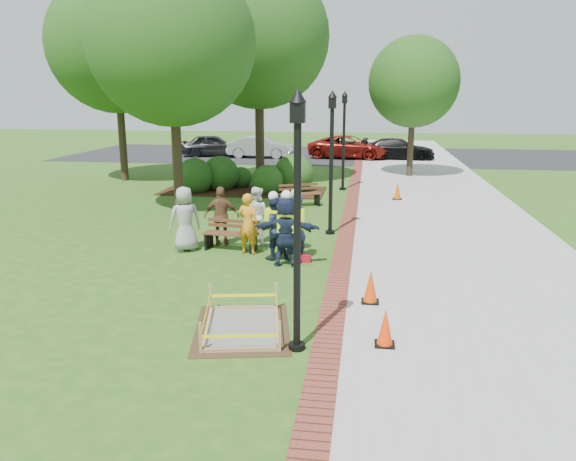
# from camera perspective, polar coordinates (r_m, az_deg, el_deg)

# --- Properties ---
(ground) EXTENTS (100.00, 100.00, 0.00)m
(ground) POSITION_cam_1_polar(r_m,az_deg,el_deg) (12.56, -3.05, -5.66)
(ground) COLOR #285116
(ground) RESTS_ON ground
(sidewalk) EXTENTS (6.00, 60.00, 0.02)m
(sidewalk) POSITION_cam_1_polar(r_m,az_deg,el_deg) (22.17, 14.92, 2.51)
(sidewalk) COLOR #9E9E99
(sidewalk) RESTS_ON ground
(brick_edging) EXTENTS (0.50, 60.00, 0.03)m
(brick_edging) POSITION_cam_1_polar(r_m,az_deg,el_deg) (22.01, 6.49, 2.83)
(brick_edging) COLOR maroon
(brick_edging) RESTS_ON ground
(mulch_bed) EXTENTS (7.00, 3.00, 0.05)m
(mulch_bed) POSITION_cam_1_polar(r_m,az_deg,el_deg) (24.56, -4.52, 4.03)
(mulch_bed) COLOR #381E0F
(mulch_bed) RESTS_ON ground
(parking_lot) EXTENTS (36.00, 12.00, 0.01)m
(parking_lot) POSITION_cam_1_polar(r_m,az_deg,el_deg) (38.90, 4.71, 7.63)
(parking_lot) COLOR black
(parking_lot) RESTS_ON ground
(wet_concrete_pad) EXTENTS (2.11, 2.58, 0.55)m
(wet_concrete_pad) POSITION_cam_1_polar(r_m,az_deg,el_deg) (10.31, -4.70, -8.77)
(wet_concrete_pad) COLOR #47331E
(wet_concrete_pad) RESTS_ON ground
(bench_near) EXTENTS (1.55, 0.69, 0.81)m
(bench_near) POSITION_cam_1_polar(r_m,az_deg,el_deg) (15.37, -5.81, -1.04)
(bench_near) COLOR brown
(bench_near) RESTS_ON ground
(bench_far) EXTENTS (1.60, 1.09, 0.83)m
(bench_far) POSITION_cam_1_polar(r_m,az_deg,el_deg) (21.22, 1.26, 3.19)
(bench_far) COLOR brown
(bench_far) RESTS_ON ground
(cone_front) EXTENTS (0.34, 0.34, 0.67)m
(cone_front) POSITION_cam_1_polar(r_m,az_deg,el_deg) (9.74, 9.85, -9.76)
(cone_front) COLOR black
(cone_front) RESTS_ON ground
(cone_back) EXTENTS (0.36, 0.36, 0.70)m
(cone_back) POSITION_cam_1_polar(r_m,az_deg,el_deg) (11.58, 8.39, -5.73)
(cone_back) COLOR black
(cone_back) RESTS_ON ground
(cone_far) EXTENTS (0.37, 0.37, 0.73)m
(cone_far) POSITION_cam_1_polar(r_m,az_deg,el_deg) (22.91, 11.06, 3.94)
(cone_far) COLOR black
(cone_far) RESTS_ON ground
(toolbox) EXTENTS (0.38, 0.21, 0.19)m
(toolbox) POSITION_cam_1_polar(r_m,az_deg,el_deg) (14.27, 1.56, -2.83)
(toolbox) COLOR red
(toolbox) RESTS_ON ground
(lamp_near) EXTENTS (0.28, 0.28, 4.26)m
(lamp_near) POSITION_cam_1_polar(r_m,az_deg,el_deg) (8.84, 0.95, 2.70)
(lamp_near) COLOR black
(lamp_near) RESTS_ON ground
(lamp_mid) EXTENTS (0.28, 0.28, 4.26)m
(lamp_mid) POSITION_cam_1_polar(r_m,az_deg,el_deg) (16.73, 4.44, 7.94)
(lamp_mid) COLOR black
(lamp_mid) RESTS_ON ground
(lamp_far) EXTENTS (0.28, 0.28, 4.26)m
(lamp_far) POSITION_cam_1_polar(r_m,az_deg,el_deg) (24.69, 5.70, 9.81)
(lamp_far) COLOR black
(lamp_far) RESTS_ON ground
(tree_left) EXTENTS (5.76, 5.76, 8.76)m
(tree_left) POSITION_cam_1_polar(r_m,az_deg,el_deg) (20.53, -11.73, 18.26)
(tree_left) COLOR #3D2D1E
(tree_left) RESTS_ON ground
(tree_back) EXTENTS (6.42, 6.42, 9.83)m
(tree_back) POSITION_cam_1_polar(r_m,az_deg,el_deg) (26.78, -3.01, 19.01)
(tree_back) COLOR #3D2D1E
(tree_back) RESTS_ON ground
(tree_right) EXTENTS (4.49, 4.49, 6.94)m
(tree_right) POSITION_cam_1_polar(r_m,az_deg,el_deg) (29.42, 12.67, 14.49)
(tree_right) COLOR #3D2D1E
(tree_right) RESTS_ON ground
(tree_far) EXTENTS (6.29, 6.29, 9.49)m
(tree_far) POSITION_cam_1_polar(r_m,az_deg,el_deg) (28.55, -17.09, 17.59)
(tree_far) COLOR #3D2D1E
(tree_far) RESTS_ON ground
(shrub_a) EXTENTS (1.60, 1.60, 1.60)m
(shrub_a) POSITION_cam_1_polar(r_m,az_deg,el_deg) (24.60, -9.41, 3.85)
(shrub_a) COLOR #204E16
(shrub_a) RESTS_ON ground
(shrub_b) EXTENTS (1.62, 1.62, 1.62)m
(shrub_b) POSITION_cam_1_polar(r_m,az_deg,el_deg) (25.07, -6.84, 4.13)
(shrub_b) COLOR #204E16
(shrub_b) RESTS_ON ground
(shrub_c) EXTENTS (1.36, 1.36, 1.36)m
(shrub_c) POSITION_cam_1_polar(r_m,az_deg,el_deg) (23.77, -2.11, 3.69)
(shrub_c) COLOR #204E16
(shrub_c) RESTS_ON ground
(shrub_d) EXTENTS (1.75, 1.75, 1.75)m
(shrub_d) POSITION_cam_1_polar(r_m,az_deg,el_deg) (24.51, 0.59, 4.00)
(shrub_d) COLOR #204E16
(shrub_d) RESTS_ON ground
(shrub_e) EXTENTS (1.01, 1.01, 1.01)m
(shrub_e) POSITION_cam_1_polar(r_m,az_deg,el_deg) (25.58, -4.77, 4.38)
(shrub_e) COLOR #204E16
(shrub_e) RESTS_ON ground
(casual_person_a) EXTENTS (0.67, 0.61, 1.76)m
(casual_person_a) POSITION_cam_1_polar(r_m,az_deg,el_deg) (15.34, -10.42, 1.15)
(casual_person_a) COLOR gray
(casual_person_a) RESTS_ON ground
(casual_person_b) EXTENTS (0.60, 0.47, 1.64)m
(casual_person_b) POSITION_cam_1_polar(r_m,az_deg,el_deg) (14.83, -4.07, 0.67)
(casual_person_b) COLOR orange
(casual_person_b) RESTS_ON ground
(casual_person_c) EXTENTS (0.60, 0.49, 1.63)m
(casual_person_c) POSITION_cam_1_polar(r_m,az_deg,el_deg) (15.86, -3.26, 1.54)
(casual_person_c) COLOR white
(casual_person_c) RESTS_ON ground
(casual_person_d) EXTENTS (0.57, 0.40, 1.66)m
(casual_person_d) POSITION_cam_1_polar(r_m,az_deg,el_deg) (15.78, -6.76, 1.45)
(casual_person_d) COLOR brown
(casual_person_d) RESTS_ON ground
(casual_person_e) EXTENTS (0.62, 0.57, 1.64)m
(casual_person_e) POSITION_cam_1_polar(r_m,az_deg,el_deg) (14.86, 0.01, 0.74)
(casual_person_e) COLOR #2D334F
(casual_person_e) RESTS_ON ground
(hivis_worker_a) EXTENTS (0.57, 0.38, 1.90)m
(hivis_worker_a) POSITION_cam_1_polar(r_m,az_deg,el_deg) (13.75, -0.17, 0.19)
(hivis_worker_a) COLOR #151638
(hivis_worker_a) RESTS_ON ground
(hivis_worker_b) EXTENTS (0.65, 0.63, 1.87)m
(hivis_worker_b) POSITION_cam_1_polar(r_m,az_deg,el_deg) (14.22, 0.80, 0.58)
(hivis_worker_b) COLOR #18263F
(hivis_worker_b) RESTS_ON ground
(hivis_worker_c) EXTENTS (0.61, 0.53, 1.78)m
(hivis_worker_c) POSITION_cam_1_polar(r_m,az_deg,el_deg) (14.32, -1.48, 0.51)
(hivis_worker_c) COLOR #17183C
(hivis_worker_c) RESTS_ON ground
(parked_car_a) EXTENTS (3.23, 5.26, 1.60)m
(parked_car_a) POSITION_cam_1_polar(r_m,az_deg,el_deg) (38.58, -7.56, 7.50)
(parked_car_a) COLOR #232326
(parked_car_a) RESTS_ON ground
(parked_car_b) EXTENTS (2.21, 4.77, 1.53)m
(parked_car_b) POSITION_cam_1_polar(r_m,az_deg,el_deg) (37.36, -2.84, 7.39)
(parked_car_b) COLOR #ADADB2
(parked_car_b) RESTS_ON ground
(parked_car_c) EXTENTS (2.89, 5.18, 1.60)m
(parked_car_c) POSITION_cam_1_polar(r_m,az_deg,el_deg) (37.21, 6.22, 7.30)
(parked_car_c) COLOR maroon
(parked_car_c) RESTS_ON ground
(parked_car_d) EXTENTS (2.11, 4.50, 1.44)m
(parked_car_d) POSITION_cam_1_polar(r_m,az_deg,el_deg) (37.19, 11.11, 7.12)
(parked_car_d) COLOR black
(parked_car_d) RESTS_ON ground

